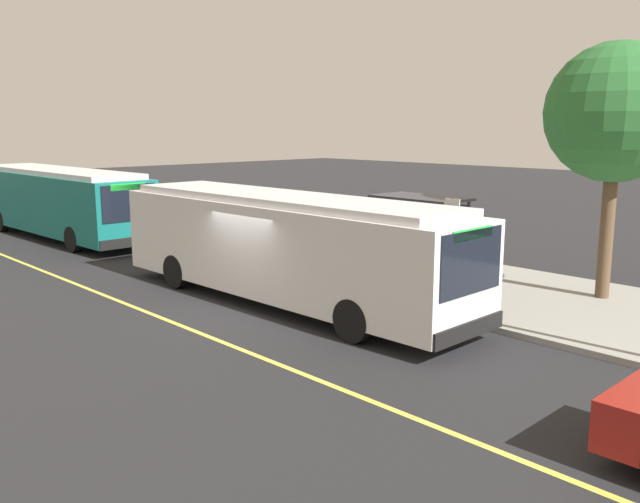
# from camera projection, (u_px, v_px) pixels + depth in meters

# --- Properties ---
(ground_plane) EXTENTS (120.00, 120.00, 0.00)m
(ground_plane) POSITION_uv_depth(u_px,v_px,m) (251.00, 308.00, 17.73)
(ground_plane) COLOR #232326
(sidewalk_curb) EXTENTS (44.00, 6.40, 0.15)m
(sidewalk_curb) POSITION_uv_depth(u_px,v_px,m) (399.00, 272.00, 21.76)
(sidewalk_curb) COLOR gray
(sidewalk_curb) RESTS_ON ground_plane
(lane_stripe_center) EXTENTS (36.00, 0.14, 0.01)m
(lane_stripe_center) POSITION_uv_depth(u_px,v_px,m) (179.00, 325.00, 16.24)
(lane_stripe_center) COLOR #E0D64C
(lane_stripe_center) RESTS_ON ground_plane
(transit_bus_main) EXTENTS (11.83, 2.80, 2.95)m
(transit_bus_main) POSITION_uv_depth(u_px,v_px,m) (284.00, 244.00, 17.99)
(transit_bus_main) COLOR white
(transit_bus_main) RESTS_ON ground_plane
(transit_bus_second) EXTENTS (12.04, 2.91, 2.95)m
(transit_bus_second) POSITION_uv_depth(u_px,v_px,m) (59.00, 200.00, 28.69)
(transit_bus_second) COLOR #146B66
(transit_bus_second) RESTS_ON ground_plane
(bus_shelter) EXTENTS (2.90, 1.60, 2.48)m
(bus_shelter) POSITION_uv_depth(u_px,v_px,m) (419.00, 218.00, 20.82)
(bus_shelter) COLOR #333338
(bus_shelter) RESTS_ON sidewalk_curb
(waiting_bench) EXTENTS (1.60, 0.48, 0.95)m
(waiting_bench) POSITION_uv_depth(u_px,v_px,m) (421.00, 261.00, 20.79)
(waiting_bench) COLOR brown
(waiting_bench) RESTS_ON sidewalk_curb
(route_sign_post) EXTENTS (0.44, 0.08, 2.80)m
(route_sign_post) POSITION_uv_depth(u_px,v_px,m) (452.00, 237.00, 17.17)
(route_sign_post) COLOR #333338
(route_sign_post) RESTS_ON sidewalk_curb
(pedestrian_commuter) EXTENTS (0.24, 0.40, 1.69)m
(pedestrian_commuter) POSITION_uv_depth(u_px,v_px,m) (430.00, 263.00, 18.01)
(pedestrian_commuter) COLOR #282D47
(pedestrian_commuter) RESTS_ON sidewalk_curb
(street_tree_near_shelter) EXTENTS (3.64, 3.64, 6.75)m
(street_tree_near_shelter) POSITION_uv_depth(u_px,v_px,m) (616.00, 114.00, 17.39)
(street_tree_near_shelter) COLOR brown
(street_tree_near_shelter) RESTS_ON sidewalk_curb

